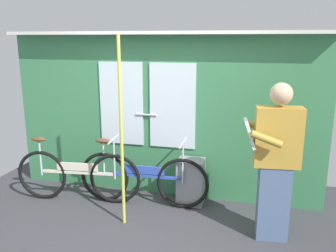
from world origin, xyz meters
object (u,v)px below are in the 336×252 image
trash_bin_by_wall (191,181)px  handrail_pole (121,134)px  bicycle_near_door (142,178)px  passenger_reading_newspaper (275,160)px  bicycle_leaning_behind (77,175)px

trash_bin_by_wall → handrail_pole: 1.22m
bicycle_near_door → passenger_reading_newspaper: passenger_reading_newspaper is taller
passenger_reading_newspaper → trash_bin_by_wall: passenger_reading_newspaper is taller
passenger_reading_newspaper → handrail_pole: size_ratio=0.78×
bicycle_near_door → handrail_pole: bearing=-97.6°
bicycle_near_door → bicycle_leaning_behind: bicycle_leaning_behind is taller
bicycle_leaning_behind → handrail_pole: (0.79, -0.38, 0.70)m
bicycle_leaning_behind → handrail_pole: size_ratio=0.77×
trash_bin_by_wall → bicycle_near_door: bearing=-162.3°
bicycle_near_door → bicycle_leaning_behind: bearing=-173.8°
trash_bin_by_wall → handrail_pole: size_ratio=0.28×
bicycle_leaning_behind → handrail_pole: handrail_pole is taller
bicycle_near_door → passenger_reading_newspaper: (1.58, -0.41, 0.52)m
bicycle_leaning_behind → passenger_reading_newspaper: 2.49m
bicycle_near_door → bicycle_leaning_behind: 0.85m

